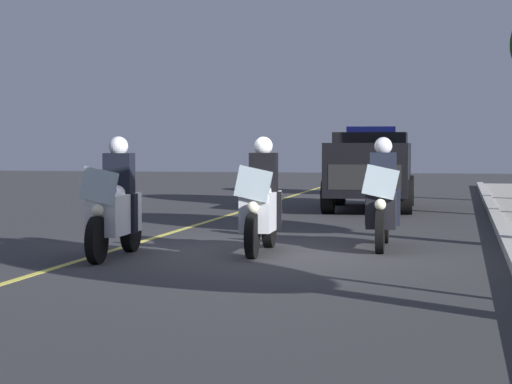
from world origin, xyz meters
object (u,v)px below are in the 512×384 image
(police_motorcycle_trailing, at_px, (382,203))
(police_suv, at_px, (371,166))
(police_motorcycle_lead_right, at_px, (261,206))
(police_motorcycle_lead_left, at_px, (115,208))

(police_motorcycle_trailing, distance_m, police_suv, 8.79)
(police_motorcycle_lead_right, distance_m, police_suv, 9.79)
(police_motorcycle_lead_left, distance_m, police_motorcycle_trailing, 4.14)
(police_motorcycle_lead_left, bearing_deg, police_suv, 166.30)
(police_motorcycle_lead_left, relative_size, police_motorcycle_trailing, 1.00)
(police_motorcycle_lead_right, xyz_separation_m, police_suv, (-9.76, 0.71, 0.37))
(police_motorcycle_lead_left, relative_size, police_suv, 0.43)
(police_motorcycle_lead_left, height_order, police_motorcycle_lead_right, same)
(police_motorcycle_lead_left, height_order, police_motorcycle_trailing, same)
(police_suv, bearing_deg, police_motorcycle_lead_left, -13.70)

